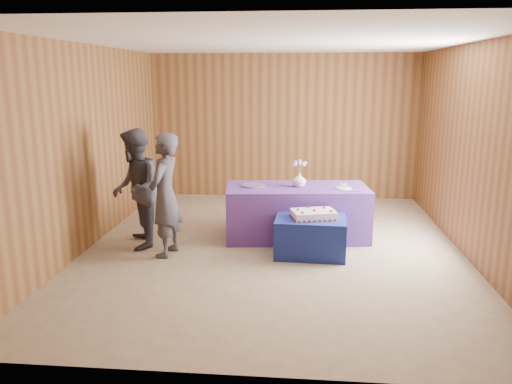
# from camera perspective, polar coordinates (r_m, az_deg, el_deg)

# --- Properties ---
(ground) EXTENTS (6.00, 6.00, 0.00)m
(ground) POSITION_cam_1_polar(r_m,az_deg,el_deg) (6.85, 1.98, -6.38)
(ground) COLOR gray
(ground) RESTS_ON ground
(room_shell) EXTENTS (5.04, 6.04, 2.72)m
(room_shell) POSITION_cam_1_polar(r_m,az_deg,el_deg) (6.47, 2.11, 8.85)
(room_shell) COLOR brown
(room_shell) RESTS_ON ground
(cake_table) EXTENTS (0.93, 0.74, 0.50)m
(cake_table) POSITION_cam_1_polar(r_m,az_deg,el_deg) (6.57, 6.24, -4.99)
(cake_table) COLOR navy
(cake_table) RESTS_ON ground
(serving_table) EXTENTS (2.08, 1.11, 0.75)m
(serving_table) POSITION_cam_1_polar(r_m,az_deg,el_deg) (7.20, 4.68, -2.30)
(serving_table) COLOR #54338D
(serving_table) RESTS_ON ground
(sheet_cake) EXTENTS (0.64, 0.51, 0.13)m
(sheet_cake) POSITION_cam_1_polar(r_m,az_deg,el_deg) (6.46, 6.60, -2.54)
(sheet_cake) COLOR silver
(sheet_cake) RESTS_ON cake_table
(vase) EXTENTS (0.26, 0.26, 0.20)m
(vase) POSITION_cam_1_polar(r_m,az_deg,el_deg) (7.10, 4.97, 1.41)
(vase) COLOR silver
(vase) RESTS_ON serving_table
(flower_spray) EXTENTS (0.21, 0.21, 0.16)m
(flower_spray) POSITION_cam_1_polar(r_m,az_deg,el_deg) (7.05, 5.01, 3.27)
(flower_spray) COLOR #32692A
(flower_spray) RESTS_ON vase
(platter) EXTENTS (0.40, 0.40, 0.02)m
(platter) POSITION_cam_1_polar(r_m,az_deg,el_deg) (7.13, -0.32, 0.78)
(platter) COLOR #64478E
(platter) RESTS_ON serving_table
(plate) EXTENTS (0.25, 0.25, 0.01)m
(plate) POSITION_cam_1_polar(r_m,az_deg,el_deg) (7.07, 9.99, 0.43)
(plate) COLOR white
(plate) RESTS_ON serving_table
(cake_slice) EXTENTS (0.08, 0.07, 0.09)m
(cake_slice) POSITION_cam_1_polar(r_m,az_deg,el_deg) (7.06, 10.00, 0.75)
(cake_slice) COLOR silver
(cake_slice) RESTS_ON plate
(knife) EXTENTS (0.26, 0.07, 0.00)m
(knife) POSITION_cam_1_polar(r_m,az_deg,el_deg) (6.92, 10.69, 0.09)
(knife) COLOR #BAB9BE
(knife) RESTS_ON serving_table
(guest_left) EXTENTS (0.45, 0.63, 1.60)m
(guest_left) POSITION_cam_1_polar(r_m,az_deg,el_deg) (6.46, -10.35, -0.38)
(guest_left) COLOR #393943
(guest_left) RESTS_ON ground
(guest_right) EXTENTS (0.83, 0.94, 1.62)m
(guest_right) POSITION_cam_1_polar(r_m,az_deg,el_deg) (6.86, -13.60, 0.32)
(guest_right) COLOR #373641
(guest_right) RESTS_ON ground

